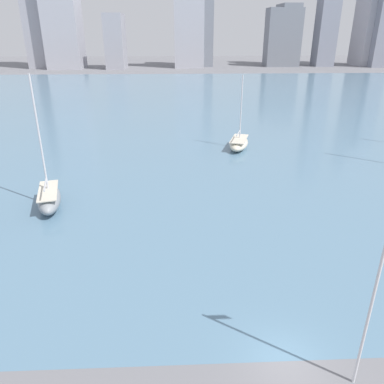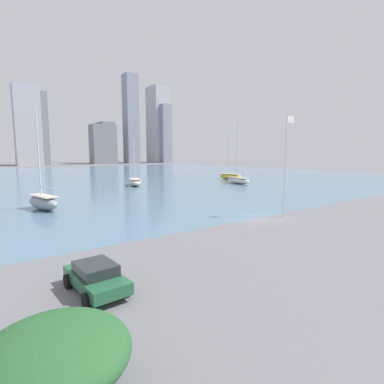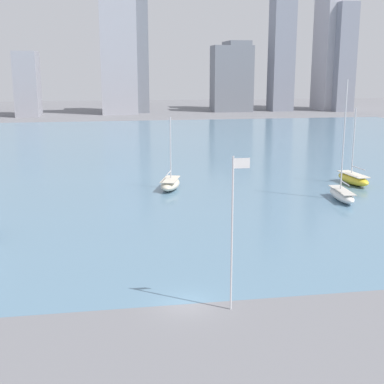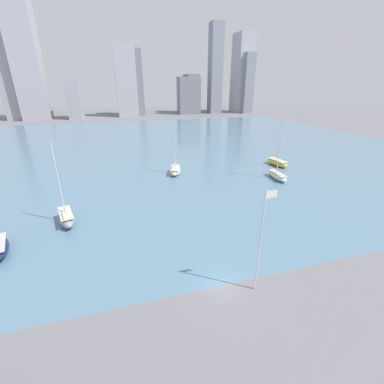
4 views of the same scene
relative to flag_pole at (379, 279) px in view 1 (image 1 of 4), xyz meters
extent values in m
plane|color=slate|center=(-3.10, 1.36, -6.08)|extent=(500.00, 500.00, 0.00)
cube|color=slate|center=(-3.10, 71.36, -6.07)|extent=(180.00, 140.00, 0.00)
cylinder|color=silver|center=(-0.06, 0.00, -0.49)|extent=(0.14, 0.14, 11.18)
cube|color=#9E9EA8|center=(-68.40, 170.05, 18.46)|extent=(9.19, 12.69, 49.06)
cube|color=#9E9EA8|center=(-34.36, 165.84, 5.16)|extent=(7.82, 15.45, 22.48)
cube|color=#A8A8B2|center=(-1.92, 167.74, 15.72)|extent=(13.03, 8.83, 43.59)
cube|color=slate|center=(5.62, 176.25, 14.84)|extent=(7.39, 12.77, 41.84)
cube|color=slate|center=(41.98, 173.35, 6.52)|extent=(15.44, 10.16, 25.20)
cube|color=slate|center=(44.48, 176.16, 7.41)|extent=(8.46, 15.25, 26.97)
cube|color=#A8A8B2|center=(84.58, 175.76, 21.21)|extent=(11.69, 15.61, 54.57)
cube|color=gray|center=(85.27, 168.29, 14.54)|extent=(7.33, 10.21, 41.23)
ellipsoid|color=beige|center=(0.56, 39.21, -5.31)|extent=(4.29, 6.81, 1.52)
cube|color=beige|center=(0.56, 39.21, -4.60)|extent=(3.52, 5.59, 0.10)
cube|color=#2D2D33|center=(0.56, 39.21, -5.73)|extent=(0.50, 1.14, 0.69)
cylinder|color=silver|center=(0.70, 39.66, -0.19)|extent=(0.18, 0.18, 8.72)
cylinder|color=silver|center=(0.22, 38.14, -3.45)|extent=(1.10, 3.09, 0.14)
ellipsoid|color=gray|center=(-20.81, 20.56, -5.17)|extent=(3.62, 6.68, 1.81)
cube|color=beige|center=(-20.81, 20.56, -4.31)|extent=(2.96, 5.48, 0.10)
cube|color=#2D2D33|center=(-20.81, 20.56, -5.66)|extent=(0.44, 1.15, 0.82)
cylinder|color=silver|center=(-20.93, 21.02, 1.04)|extent=(0.18, 0.18, 10.61)
cylinder|color=silver|center=(-20.51, 19.37, -3.16)|extent=(0.98, 3.33, 0.14)
camera|label=1|loc=(-8.52, -12.73, 9.73)|focal=35.00mm
camera|label=2|loc=(-27.56, -20.41, 1.02)|focal=28.00mm
camera|label=3|loc=(-8.71, -34.65, 10.95)|focal=50.00mm
camera|label=4|loc=(-12.23, -18.11, 13.57)|focal=24.00mm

